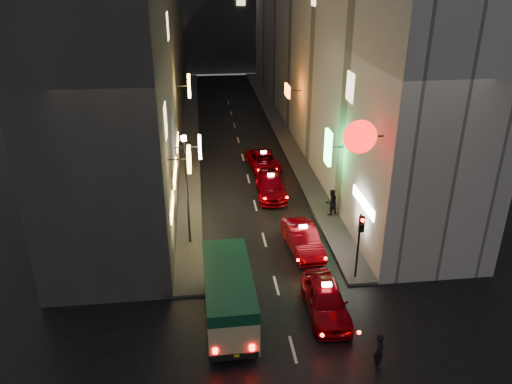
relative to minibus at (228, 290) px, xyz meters
name	(u,v)px	position (x,y,z in m)	size (l,w,h in m)	color
building_left	(141,33)	(-5.53, 27.81, 7.44)	(7.67, 52.00, 18.00)	#383533
building_right	(323,30)	(10.46, 27.81, 7.44)	(7.90, 52.00, 18.00)	#B1ABA2
sidewalk_left	(191,131)	(-1.78, 27.82, -1.49)	(1.50, 52.00, 0.15)	#4E4B48
sidewalk_right	(280,128)	(6.72, 27.82, -1.49)	(1.50, 52.00, 0.15)	#4E4B48
minibus	(228,290)	(0.00, 0.00, 0.00)	(2.10, 5.77, 2.47)	tan
taxi_near	(326,298)	(4.33, -0.05, -0.71)	(2.31, 5.40, 1.87)	#7B0009
taxi_second	(303,237)	(4.40, 5.47, -0.76)	(2.54, 5.21, 1.77)	#7B0009
taxi_third	(271,184)	(3.70, 12.86, -0.75)	(2.32, 5.16, 1.78)	#7B0009
taxi_far	(264,160)	(3.83, 17.66, -0.82)	(2.40, 4.84, 1.65)	#7B0009
pedestrian_crossing	(380,349)	(5.58, -3.51, -0.66)	(0.59, 0.38, 1.79)	black
pedestrian_sidewalk	(331,201)	(6.95, 9.24, -0.47)	(0.71, 0.44, 1.88)	black
traffic_light	(360,233)	(6.47, 2.29, 1.13)	(0.26, 0.43, 3.50)	black
lamp_post	(187,184)	(-1.73, 6.82, 2.16)	(0.28, 0.28, 6.22)	black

